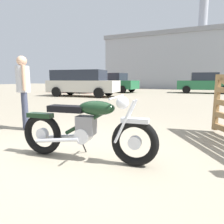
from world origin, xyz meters
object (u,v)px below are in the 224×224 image
at_px(pale_sedan_back, 82,82).
at_px(dark_sedan_left, 204,83).
at_px(white_estate_far, 74,83).
at_px(vintage_motorcycle, 86,129).
at_px(red_hatchback_near, 114,83).
at_px(bystander, 23,85).

bearing_deg(pale_sedan_back, dark_sedan_left, 37.37).
relative_size(pale_sedan_back, dark_sedan_left, 1.11).
distance_m(white_estate_far, pale_sedan_back, 4.47).
height_order(vintage_motorcycle, dark_sedan_left, dark_sedan_left).
height_order(vintage_motorcycle, red_hatchback_near, red_hatchback_near).
height_order(bystander, red_hatchback_near, red_hatchback_near).
xyz_separation_m(vintage_motorcycle, dark_sedan_left, (1.48, 16.30, 0.38)).
xyz_separation_m(pale_sedan_back, dark_sedan_left, (7.50, 6.79, -0.10)).
bearing_deg(dark_sedan_left, white_estate_far, -167.56).
distance_m(vintage_motorcycle, white_estate_far, 15.70).
xyz_separation_m(bystander, red_hatchback_near, (-3.63, 13.60, -0.18)).
relative_size(vintage_motorcycle, dark_sedan_left, 0.48).
bearing_deg(pale_sedan_back, vintage_motorcycle, -62.47).
xyz_separation_m(bystander, white_estate_far, (-6.67, 11.92, -0.18)).
bearing_deg(red_hatchback_near, white_estate_far, -143.29).
bearing_deg(dark_sedan_left, red_hatchback_near, -172.62).
xyz_separation_m(vintage_motorcycle, bystander, (-2.23, 1.02, 0.57)).
height_order(vintage_motorcycle, pale_sedan_back, pale_sedan_back).
distance_m(vintage_motorcycle, red_hatchback_near, 15.75).
xyz_separation_m(white_estate_far, red_hatchback_near, (3.03, 1.68, 0.00)).
relative_size(vintage_motorcycle, white_estate_far, 0.47).
relative_size(bystander, dark_sedan_left, 0.38).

